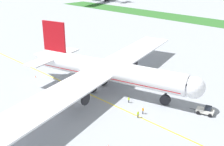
{
  "coord_description": "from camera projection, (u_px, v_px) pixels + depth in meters",
  "views": [
    {
      "loc": [
        57.04,
        -49.27,
        33.87
      ],
      "look_at": [
        2.41,
        6.04,
        3.95
      ],
      "focal_mm": 45.5,
      "sensor_mm": 36.0,
      "label": 1
    }
  ],
  "objects": [
    {
      "name": "ground_plane",
      "position": [
        91.0,
        89.0,
        82.29
      ],
      "size": [
        600.0,
        600.0,
        0.0
      ],
      "primitive_type": "plane",
      "color": "#9399A0",
      "rests_on": "ground"
    },
    {
      "name": "apron_taxi_line",
      "position": [
        84.0,
        92.0,
        80.44
      ],
      "size": [
        280.0,
        0.36,
        0.01
      ],
      "primitive_type": "cube",
      "color": "yellow",
      "rests_on": "ground"
    },
    {
      "name": "airliner_foreground",
      "position": [
        106.0,
        70.0,
        79.07
      ],
      "size": [
        53.19,
        85.3,
        18.19
      ],
      "color": "white",
      "rests_on": "ground"
    },
    {
      "name": "pushback_tug",
      "position": [
        206.0,
        110.0,
        68.12
      ],
      "size": [
        5.9,
        3.22,
        2.18
      ],
      "color": "white",
      "rests_on": "ground"
    },
    {
      "name": "ground_crew_wingwalker_port",
      "position": [
        129.0,
        99.0,
        73.8
      ],
      "size": [
        0.57,
        0.26,
        1.62
      ],
      "color": "black",
      "rests_on": "ground"
    },
    {
      "name": "ground_crew_marshaller_front",
      "position": [
        143.0,
        110.0,
        68.21
      ],
      "size": [
        0.57,
        0.42,
        1.75
      ],
      "color": "black",
      "rests_on": "ground"
    },
    {
      "name": "ground_crew_wingwalker_starboard",
      "position": [
        138.0,
        114.0,
        66.49
      ],
      "size": [
        0.27,
        0.62,
        1.76
      ],
      "color": "black",
      "rests_on": "ground"
    },
    {
      "name": "traffic_cone_near_nose",
      "position": [
        36.0,
        76.0,
        90.73
      ],
      "size": [
        0.36,
        0.36,
        0.58
      ],
      "color": "#F2590C",
      "rests_on": "ground"
    },
    {
      "name": "traffic_cone_starboard_wing",
      "position": [
        108.0,
        146.0,
        56.13
      ],
      "size": [
        0.36,
        0.36,
        0.58
      ],
      "color": "#F2590C",
      "rests_on": "ground"
    }
  ]
}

